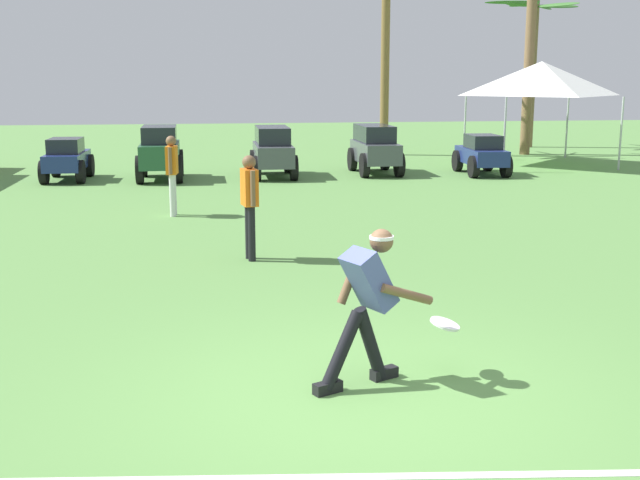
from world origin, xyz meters
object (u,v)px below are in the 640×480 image
parked_car_slot_a (67,159)px  parked_car_slot_e (482,154)px  parked_car_slot_b (160,151)px  palm_tree_far_left (387,24)px  parked_car_slot_c (273,150)px  palm_tree_right_of_centre (533,49)px  teammate_midfield (250,197)px  parked_car_slot_d (375,148)px  frisbee_in_flight (445,324)px  event_tent (541,79)px  teammate_near_sideline (172,168)px  palm_tree_left_of_centre (530,50)px  frisbee_thrower (368,298)px

parked_car_slot_a → parked_car_slot_e: bearing=-1.8°
parked_car_slot_b → palm_tree_far_left: bearing=38.0°
palm_tree_far_left → parked_car_slot_c: bearing=-128.2°
parked_car_slot_c → palm_tree_right_of_centre: 13.32m
teammate_midfield → parked_car_slot_e: 11.86m
parked_car_slot_d → palm_tree_right_of_centre: size_ratio=0.43×
parked_car_slot_b → palm_tree_right_of_centre: bearing=30.4°
frisbee_in_flight → parked_car_slot_d: (2.60, 15.14, 0.25)m
parked_car_slot_c → parked_car_slot_b: bearing=-176.1°
teammate_midfield → parked_car_slot_e: size_ratio=0.70×
parked_car_slot_a → parked_car_slot_c: (5.39, -0.02, 0.16)m
parked_car_slot_c → event_tent: event_tent is taller
teammate_near_sideline → palm_tree_left_of_centre: (11.68, 10.86, 2.60)m
teammate_midfield → parked_car_slot_a: teammate_midfield is taller
parked_car_slot_d → frisbee_in_flight: bearing=-99.7°
parked_car_slot_a → parked_car_slot_e: same height
teammate_near_sideline → palm_tree_far_left: palm_tree_far_left is taller
frisbee_in_flight → palm_tree_far_left: palm_tree_far_left is taller
teammate_midfield → parked_car_slot_d: size_ratio=0.65×
frisbee_thrower → parked_car_slot_e: (6.23, 14.65, -0.22)m
teammate_near_sideline → palm_tree_left_of_centre: 16.16m
parked_car_slot_d → parked_car_slot_e: parked_car_slot_d is taller
palm_tree_right_of_centre → event_tent: bearing=-110.3°
teammate_near_sideline → palm_tree_right_of_centre: (12.95, 13.58, 2.70)m
teammate_near_sideline → parked_car_slot_a: (-2.92, 5.91, -0.38)m
parked_car_slot_d → palm_tree_right_of_centre: bearing=44.2°
frisbee_in_flight → parked_car_slot_a: parked_car_slot_a is taller
parked_car_slot_a → parked_car_slot_d: bearing=1.9°
event_tent → parked_car_slot_d: bearing=-164.2°
parked_car_slot_c → palm_tree_left_of_centre: size_ratio=0.40×
frisbee_in_flight → parked_car_slot_e: (5.48, 14.51, 0.09)m
parked_car_slot_c → frisbee_in_flight: bearing=-88.9°
parked_car_slot_c → parked_car_slot_d: bearing=5.8°
teammate_near_sideline → parked_car_slot_b: (-0.51, 5.69, -0.20)m
parked_car_slot_c → parked_car_slot_e: bearing=-3.4°
frisbee_thrower → parked_car_slot_b: size_ratio=0.59×
frisbee_thrower → teammate_midfield: size_ratio=0.89×
teammate_near_sideline → teammate_midfield: same height
teammate_near_sideline → parked_car_slot_b: 5.72m
teammate_near_sideline → parked_car_slot_b: teammate_near_sideline is taller
parked_car_slot_b → frisbee_thrower: bearing=-80.4°
parked_car_slot_d → palm_tree_left_of_centre: bearing=36.4°
parked_car_slot_d → parked_car_slot_c: bearing=-174.2°
frisbee_thrower → parked_car_slot_c: (0.47, 14.99, -0.07)m
frisbee_thrower → teammate_near_sideline: size_ratio=0.89×
frisbee_thrower → frisbee_in_flight: size_ratio=3.78×
palm_tree_far_left → palm_tree_left_of_centre: 4.96m
parked_car_slot_a → teammate_midfield: bearing=-67.2°
frisbee_in_flight → teammate_near_sideline: size_ratio=0.24×
teammate_midfield → parked_car_slot_b: bearing=100.4°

